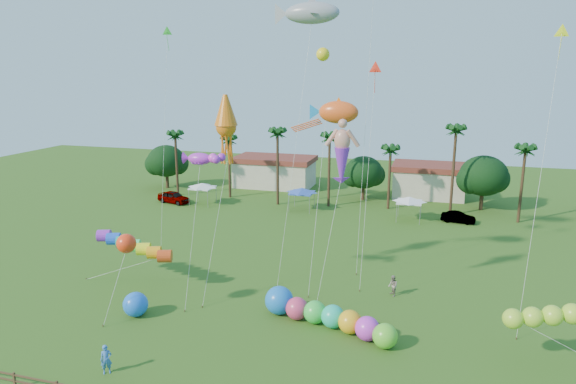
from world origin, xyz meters
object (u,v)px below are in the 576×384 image
(car_b, at_px, (458,217))
(caterpillar_inflatable, at_px, (324,315))
(spectator_a, at_px, (106,359))
(car_a, at_px, (174,197))
(blue_ball, at_px, (136,304))
(spectator_b, at_px, (393,286))

(car_b, relative_size, caterpillar_inflatable, 0.38)
(spectator_a, xyz_separation_m, caterpillar_inflatable, (11.49, 9.55, -0.02))
(car_a, distance_m, blue_ball, 34.59)
(spectator_a, bearing_deg, caterpillar_inflatable, 4.12)
(caterpillar_inflatable, bearing_deg, spectator_b, 74.76)
(spectator_b, distance_m, blue_ball, 20.51)
(car_a, bearing_deg, caterpillar_inflatable, -121.35)
(caterpillar_inflatable, bearing_deg, blue_ball, -152.78)
(spectator_a, distance_m, caterpillar_inflatable, 14.94)
(spectator_b, bearing_deg, spectator_a, -71.92)
(spectator_b, bearing_deg, car_a, -152.50)
(car_a, distance_m, car_b, 38.22)
(car_a, distance_m, caterpillar_inflatable, 40.52)
(spectator_a, height_order, spectator_b, spectator_a)
(car_a, distance_m, spectator_a, 42.18)
(car_b, distance_m, caterpillar_inflatable, 32.05)
(caterpillar_inflatable, height_order, blue_ball, caterpillar_inflatable)
(spectator_b, xyz_separation_m, caterpillar_inflatable, (-4.35, -6.75, 0.04))
(car_b, xyz_separation_m, spectator_b, (-5.80, -23.65, 0.21))
(spectator_a, bearing_deg, car_a, 77.49)
(car_a, relative_size, spectator_a, 2.63)
(caterpillar_inflatable, bearing_deg, car_b, 89.12)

